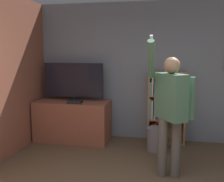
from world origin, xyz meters
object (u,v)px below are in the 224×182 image
object	(u,v)px
television	(74,81)
waste_bin	(157,139)
person	(170,105)
game_console	(75,102)
bookshelf	(162,108)

from	to	relation	value
television	waste_bin	distance (m)	1.94
waste_bin	television	bearing A→B (deg)	169.47
television	person	distance (m)	2.25
game_console	person	bearing A→B (deg)	-30.53
television	waste_bin	world-z (taller)	television
game_console	bookshelf	distance (m)	1.68
game_console	person	size ratio (longest dim) A/B	0.13
television	game_console	world-z (taller)	television
game_console	person	xyz separation A→B (m)	(1.74, -1.02, 0.21)
game_console	person	world-z (taller)	person
television	person	size ratio (longest dim) A/B	0.61
game_console	bookshelf	world-z (taller)	bookshelf
television	person	world-z (taller)	person
waste_bin	game_console	bearing A→B (deg)	178.35
bookshelf	television	bearing A→B (deg)	-175.31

